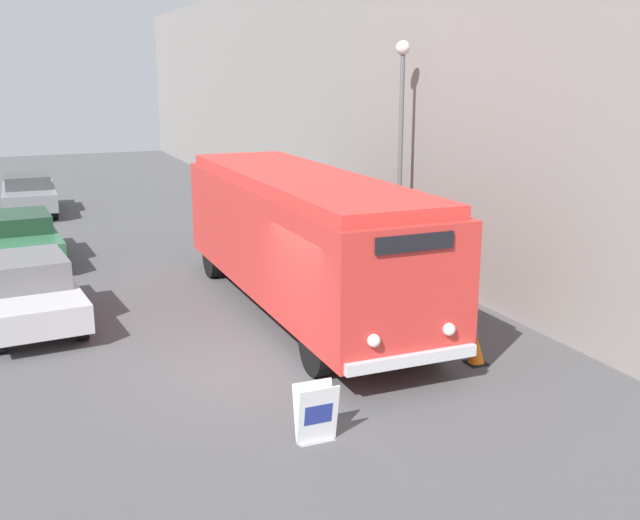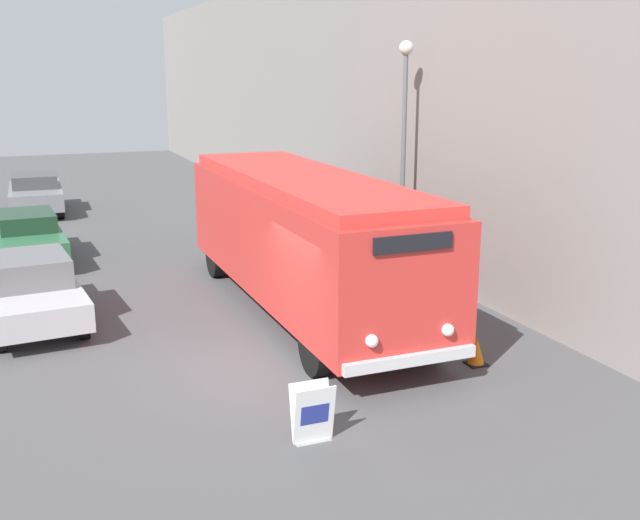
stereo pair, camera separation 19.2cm
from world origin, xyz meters
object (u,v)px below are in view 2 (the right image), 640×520
at_px(parked_car_mid, 28,236).
at_px(parked_car_far, 36,193).
at_px(vintage_bus, 303,234).
at_px(traffic_cone, 477,352).
at_px(parked_car_near, 32,290).
at_px(sign_board, 313,414).
at_px(streetlamp, 404,126).

relative_size(parked_car_mid, parked_car_far, 1.03).
relative_size(vintage_bus, traffic_cone, 19.21).
xyz_separation_m(vintage_bus, traffic_cone, (1.83, -4.28, -1.54)).
relative_size(parked_car_near, traffic_cone, 8.42).
bearing_deg(parked_car_far, sign_board, -80.42).
relative_size(streetlamp, parked_car_near, 1.37).
xyz_separation_m(streetlamp, parked_car_near, (-9.18, -0.40, -3.21)).
distance_m(sign_board, parked_car_near, 8.14).
bearing_deg(traffic_cone, parked_car_far, 109.96).
relative_size(sign_board, streetlamp, 0.15).
relative_size(vintage_bus, streetlamp, 1.67).
height_order(sign_board, parked_car_near, parked_car_near).
bearing_deg(traffic_cone, vintage_bus, 113.15).
relative_size(vintage_bus, parked_car_near, 2.28).
bearing_deg(streetlamp, sign_board, -125.78).
xyz_separation_m(vintage_bus, streetlamp, (3.42, 1.75, 2.17)).
relative_size(parked_car_mid, traffic_cone, 8.88).
bearing_deg(parked_car_near, sign_board, -68.24).
distance_m(parked_car_near, parked_car_mid, 5.87).
relative_size(streetlamp, traffic_cone, 11.50).
bearing_deg(parked_car_far, vintage_bus, -69.87).
xyz_separation_m(parked_car_mid, parked_car_far, (0.45, 8.00, 0.04)).
relative_size(parked_car_near, parked_car_mid, 0.95).
xyz_separation_m(parked_car_mid, traffic_cone, (7.53, -11.50, -0.49)).
bearing_deg(streetlamp, parked_car_far, 122.79).
bearing_deg(streetlamp, vintage_bus, -152.91).
xyz_separation_m(streetlamp, parked_car_far, (-8.68, 13.47, -3.18)).
distance_m(parked_car_near, traffic_cone, 9.46).
distance_m(sign_board, parked_car_mid, 13.63).
relative_size(sign_board, parked_car_mid, 0.19).
bearing_deg(parked_car_mid, sign_board, -77.78).
bearing_deg(parked_car_mid, traffic_cone, -59.89).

